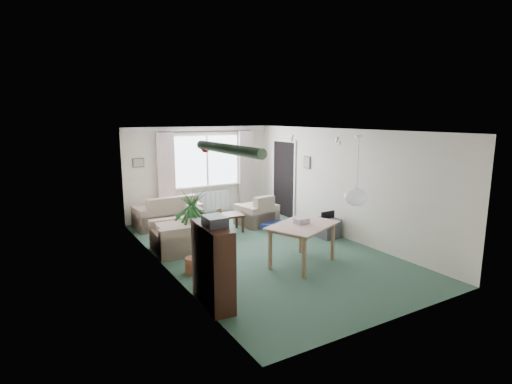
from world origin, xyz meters
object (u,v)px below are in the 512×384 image
coffee_table (223,223)px  houseplant (193,231)px  sofa (168,211)px  armchair_corner (256,210)px  pet_bed (270,224)px  dining_table (302,245)px  armchair_left (178,230)px  bookshelf (213,265)px  tv_cube (327,228)px

coffee_table → houseplant: bearing=-127.4°
sofa → armchair_corner: (1.94, -1.00, -0.01)m
armchair_corner → coffee_table: size_ratio=0.93×
pet_bed → coffee_table: bearing=172.2°
houseplant → dining_table: bearing=-18.3°
pet_bed → sofa: bearing=148.0°
armchair_left → bookshelf: bookshelf is taller
sofa → armchair_corner: sofa is taller
sofa → tv_cube: bearing=132.7°
sofa → dining_table: size_ratio=1.33×
coffee_table → pet_bed: 1.20m
coffee_table → tv_cube: size_ratio=1.95×
sofa → houseplant: bearing=76.5°
sofa → dining_table: bearing=105.7°
sofa → tv_cube: size_ratio=3.31×
bookshelf → houseplant: size_ratio=0.79×
sofa → armchair_corner: size_ratio=1.84×
coffee_table → bookshelf: bookshelf is taller
armchair_corner → coffee_table: armchair_corner is taller
tv_cube → pet_bed: bearing=113.8°
tv_cube → coffee_table: bearing=138.5°
armchair_left → pet_bed: (2.55, 0.60, -0.37)m
armchair_left → houseplant: (-0.15, -1.22, 0.31)m
bookshelf → sofa: bearing=84.2°
armchair_corner → armchair_left: bearing=13.9°
armchair_left → pet_bed: 2.64m
armchair_left → houseplant: bearing=-4.2°
armchair_corner → pet_bed: size_ratio=1.27×
coffee_table → houseplant: size_ratio=0.62×
armchair_corner → dining_table: bearing=69.1°
tv_cube → sofa: bearing=134.2°
dining_table → pet_bed: dining_table is taller
dining_table → houseplant: bearing=161.7°
dining_table → pet_bed: (0.84, 2.43, -0.30)m
coffee_table → tv_cube: (1.84, -1.54, 0.01)m
sofa → armchair_left: (-0.42, -1.93, 0.05)m
sofa → armchair_left: armchair_left is taller
houseplant → pet_bed: size_ratio=2.21×
sofa → houseplant: size_ratio=1.05×
armchair_left → bookshelf: bearing=-5.1°
armchair_corner → pet_bed: bearing=111.8°
coffee_table → armchair_corner: bearing=9.6°
dining_table → tv_cube: size_ratio=2.49×
bookshelf → dining_table: 2.15m
coffee_table → houseplant: houseplant is taller
bookshelf → dining_table: (2.05, 0.62, -0.22)m
houseplant → armchair_corner: bearing=40.5°
armchair_left → coffee_table: (1.36, 0.76, -0.23)m
sofa → coffee_table: 1.51m
dining_table → armchair_corner: bearing=76.7°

